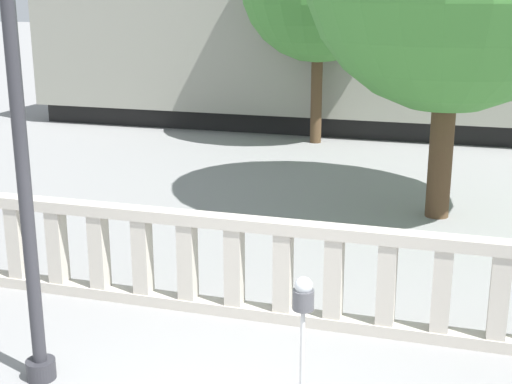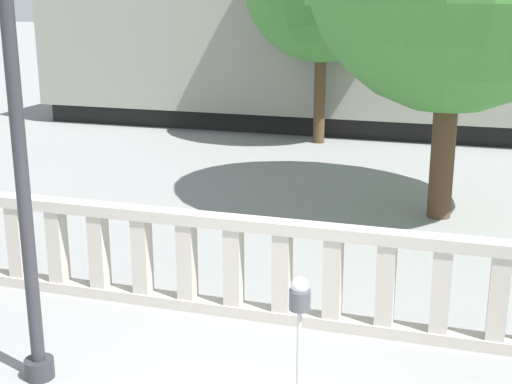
% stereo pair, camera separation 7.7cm
% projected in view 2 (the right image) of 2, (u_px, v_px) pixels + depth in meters
% --- Properties ---
extents(balustrade, '(16.11, 0.24, 1.23)m').
position_uv_depth(balustrade, '(282.00, 272.00, 8.23)').
color(balustrade, '#BCB5A8').
rests_on(balustrade, ground).
extents(lamppost, '(0.33, 0.33, 5.43)m').
position_uv_depth(lamppost, '(13.00, 74.00, 6.34)').
color(lamppost, '#2D2D33').
rests_on(lamppost, ground).
extents(parking_meter, '(0.18, 0.18, 1.47)m').
position_uv_depth(parking_meter, '(300.00, 308.00, 5.93)').
color(parking_meter, silver).
rests_on(parking_meter, ground).
extents(train_near, '(18.21, 3.07, 4.26)m').
position_uv_depth(train_near, '(362.00, 61.00, 19.49)').
color(train_near, black).
rests_on(train_near, ground).
extents(train_far, '(25.29, 2.66, 4.50)m').
position_uv_depth(train_far, '(406.00, 29.00, 34.11)').
color(train_far, black).
rests_on(train_far, ground).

